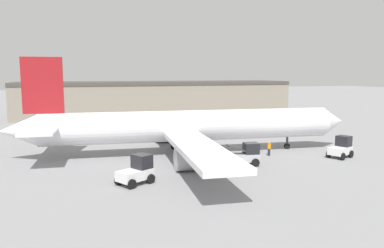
# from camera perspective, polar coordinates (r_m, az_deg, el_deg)

# --- Properties ---
(ground_plane) EXTENTS (400.00, 400.00, 0.00)m
(ground_plane) POSITION_cam_1_polar(r_m,az_deg,el_deg) (43.81, 0.00, -4.49)
(ground_plane) COLOR gray
(terminal_building) EXTENTS (61.33, 15.16, 7.51)m
(terminal_building) POSITION_cam_1_polar(r_m,az_deg,el_deg) (87.54, -5.43, 4.03)
(terminal_building) COLOR gray
(terminal_building) RESTS_ON ground_plane
(airplane) EXTENTS (40.39, 38.04, 10.97)m
(airplane) POSITION_cam_1_polar(r_m,az_deg,el_deg) (43.05, -1.30, -0.43)
(airplane) COLOR white
(airplane) RESTS_ON ground_plane
(ground_crew_worker) EXTENTS (0.37, 0.37, 1.66)m
(ground_crew_worker) POSITION_cam_1_polar(r_m,az_deg,el_deg) (43.30, 11.67, -3.60)
(ground_crew_worker) COLOR #1E2338
(ground_crew_worker) RESTS_ON ground_plane
(baggage_tug) EXTENTS (3.43, 3.08, 2.42)m
(baggage_tug) POSITION_cam_1_polar(r_m,az_deg,el_deg) (32.08, -8.38, -7.07)
(baggage_tug) COLOR silver
(baggage_tug) RESTS_ON ground_plane
(belt_loader_truck) EXTENTS (3.42, 2.17, 2.30)m
(belt_loader_truck) POSITION_cam_1_polar(r_m,az_deg,el_deg) (38.33, 8.04, -4.66)
(belt_loader_truck) COLOR #B2B2B7
(belt_loader_truck) RESTS_ON ground_plane
(pushback_tug) EXTENTS (3.19, 2.77, 2.36)m
(pushback_tug) POSITION_cam_1_polar(r_m,az_deg,el_deg) (44.71, 21.77, -3.40)
(pushback_tug) COLOR silver
(pushback_tug) RESTS_ON ground_plane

